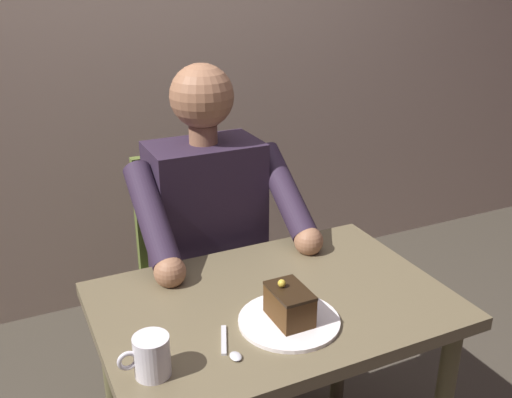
{
  "coord_description": "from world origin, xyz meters",
  "views": [
    {
      "loc": [
        0.6,
        1.16,
        1.52
      ],
      "look_at": [
        0.0,
        -0.1,
        0.95
      ],
      "focal_mm": 40.38,
      "sensor_mm": 36.0,
      "label": 1
    }
  ],
  "objects_px": {
    "chair": "(199,267)",
    "seated_person": "(215,250)",
    "dessert_spoon": "(230,349)",
    "cake_slice": "(289,304)",
    "dining_table": "(273,332)",
    "coffee_cup": "(151,355)"
  },
  "relations": [
    {
      "from": "chair",
      "to": "seated_person",
      "type": "distance_m",
      "value": 0.23
    },
    {
      "from": "chair",
      "to": "dessert_spoon",
      "type": "xyz_separation_m",
      "value": [
        0.19,
        0.74,
        0.2
      ]
    },
    {
      "from": "chair",
      "to": "cake_slice",
      "type": "bearing_deg",
      "value": 88.87
    },
    {
      "from": "dining_table",
      "to": "dessert_spoon",
      "type": "distance_m",
      "value": 0.26
    },
    {
      "from": "coffee_cup",
      "to": "chair",
      "type": "bearing_deg",
      "value": -116.47
    },
    {
      "from": "dining_table",
      "to": "chair",
      "type": "relative_size",
      "value": 1.01
    },
    {
      "from": "dining_table",
      "to": "coffee_cup",
      "type": "distance_m",
      "value": 0.43
    },
    {
      "from": "cake_slice",
      "to": "coffee_cup",
      "type": "xyz_separation_m",
      "value": [
        0.36,
        0.04,
        -0.0
      ]
    },
    {
      "from": "coffee_cup",
      "to": "dessert_spoon",
      "type": "distance_m",
      "value": 0.19
    },
    {
      "from": "chair",
      "to": "dessert_spoon",
      "type": "distance_m",
      "value": 0.79
    },
    {
      "from": "seated_person",
      "to": "cake_slice",
      "type": "relative_size",
      "value": 9.97
    },
    {
      "from": "chair",
      "to": "dessert_spoon",
      "type": "relative_size",
      "value": 6.43
    },
    {
      "from": "dessert_spoon",
      "to": "coffee_cup",
      "type": "bearing_deg",
      "value": 1.49
    },
    {
      "from": "cake_slice",
      "to": "coffee_cup",
      "type": "height_order",
      "value": "cake_slice"
    },
    {
      "from": "coffee_cup",
      "to": "dessert_spoon",
      "type": "bearing_deg",
      "value": -178.51
    },
    {
      "from": "coffee_cup",
      "to": "dessert_spoon",
      "type": "xyz_separation_m",
      "value": [
        -0.18,
        -0.0,
        -0.04
      ]
    },
    {
      "from": "seated_person",
      "to": "cake_slice",
      "type": "xyz_separation_m",
      "value": [
        0.01,
        0.53,
        0.1
      ]
    },
    {
      "from": "cake_slice",
      "to": "seated_person",
      "type": "bearing_deg",
      "value": -91.5
    },
    {
      "from": "seated_person",
      "to": "coffee_cup",
      "type": "relative_size",
      "value": 10.93
    },
    {
      "from": "dining_table",
      "to": "cake_slice",
      "type": "height_order",
      "value": "cake_slice"
    },
    {
      "from": "dining_table",
      "to": "coffee_cup",
      "type": "height_order",
      "value": "coffee_cup"
    },
    {
      "from": "coffee_cup",
      "to": "dessert_spoon",
      "type": "relative_size",
      "value": 0.81
    }
  ]
}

